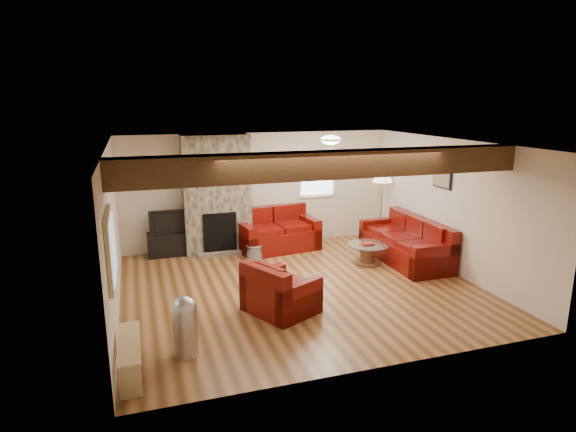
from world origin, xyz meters
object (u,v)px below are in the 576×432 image
object	(u,v)px
sofa_three	(405,240)
coffee_table	(368,254)
television	(170,221)
floor_lamp	(382,179)
tv_cabinet	(172,244)
armchair_red	(281,287)
loveseat	(277,229)

from	to	relation	value
sofa_three	coffee_table	size ratio (longest dim) A/B	2.74
television	floor_lamp	bearing A→B (deg)	-5.96
television	sofa_three	bearing A→B (deg)	-22.28
floor_lamp	coffee_table	bearing A→B (deg)	-127.03
coffee_table	tv_cabinet	distance (m)	4.07
armchair_red	floor_lamp	xyz separation A→B (m)	(3.27, 2.87, 1.06)
sofa_three	television	distance (m)	4.83
loveseat	armchair_red	distance (m)	3.17
tv_cabinet	floor_lamp	bearing A→B (deg)	-5.96
sofa_three	loveseat	distance (m)	2.70
television	floor_lamp	size ratio (longest dim) A/B	0.51
sofa_three	coffee_table	xyz separation A→B (m)	(-0.79, 0.06, -0.23)
loveseat	armchair_red	xyz separation A→B (m)	(-0.86, -3.06, -0.06)
loveseat	tv_cabinet	size ratio (longest dim) A/B	1.73
tv_cabinet	coffee_table	bearing A→B (deg)	-25.75
sofa_three	loveseat	world-z (taller)	loveseat
loveseat	floor_lamp	size ratio (longest dim) A/B	1.00
sofa_three	loveseat	xyz separation A→B (m)	(-2.23, 1.53, 0.02)
loveseat	television	size ratio (longest dim) A/B	1.95
coffee_table	television	bearing A→B (deg)	154.25
loveseat	coffee_table	bearing A→B (deg)	-53.48
television	floor_lamp	xyz separation A→B (m)	(4.64, -0.48, 0.72)
sofa_three	tv_cabinet	world-z (taller)	sofa_three
armchair_red	tv_cabinet	world-z (taller)	armchair_red
coffee_table	floor_lamp	bearing A→B (deg)	52.97
floor_lamp	television	bearing A→B (deg)	174.04
floor_lamp	loveseat	bearing A→B (deg)	175.62
sofa_three	floor_lamp	bearing A→B (deg)	172.47
tv_cabinet	television	size ratio (longest dim) A/B	1.13
floor_lamp	armchair_red	bearing A→B (deg)	-138.68
armchair_red	tv_cabinet	distance (m)	3.63
coffee_table	television	size ratio (longest dim) A/B	0.94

